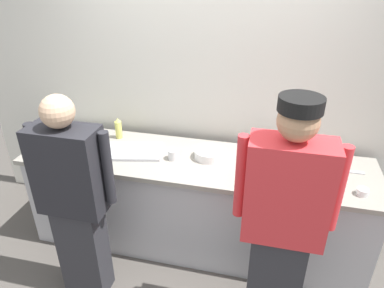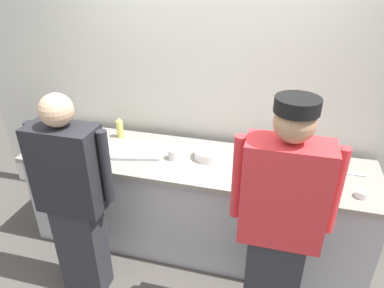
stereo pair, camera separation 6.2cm
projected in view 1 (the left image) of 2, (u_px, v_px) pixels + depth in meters
name	position (u px, v px, depth m)	size (l,w,h in m)	color
ground_plane	(185.00, 272.00, 3.00)	(9.00, 9.00, 0.00)	#514C47
wall_back	(208.00, 78.00, 3.09)	(4.60, 0.10, 2.87)	silver
prep_counter	(195.00, 202.00, 3.12)	(2.93, 0.74, 0.89)	#B2B2B7
chef_near_left	(75.00, 199.00, 2.46)	(0.60, 0.24, 1.65)	#2D2D33
chef_center	(283.00, 222.00, 2.15)	(0.63, 0.24, 1.75)	#2D2D33
plate_stack_front	(209.00, 154.00, 2.93)	(0.24, 0.24, 0.07)	white
mixing_bowl_steel	(273.00, 156.00, 2.84)	(0.31, 0.31, 0.13)	#B7BABF
sheet_tray	(133.00, 151.00, 3.02)	(0.49, 0.31, 0.02)	#B7BABF
squeeze_bottle_primary	(118.00, 128.00, 3.23)	(0.06, 0.06, 0.20)	#E5E066
squeeze_bottle_secondary	(75.00, 138.00, 3.07)	(0.06, 0.06, 0.18)	#56A333
ramekin_red_sauce	(246.00, 150.00, 3.00)	(0.08, 0.08, 0.05)	white
ramekin_yellow_sauce	(88.00, 155.00, 2.94)	(0.09, 0.09, 0.05)	white
ramekin_green_sauce	(363.00, 192.00, 2.47)	(0.08, 0.08, 0.05)	white
deli_cup	(174.00, 155.00, 2.90)	(0.09, 0.09, 0.08)	white
chefs_knife	(342.00, 170.00, 2.75)	(0.27, 0.03, 0.02)	#B7BABF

